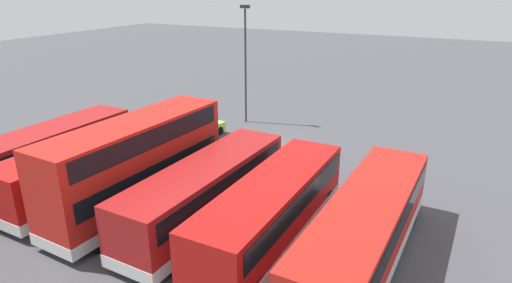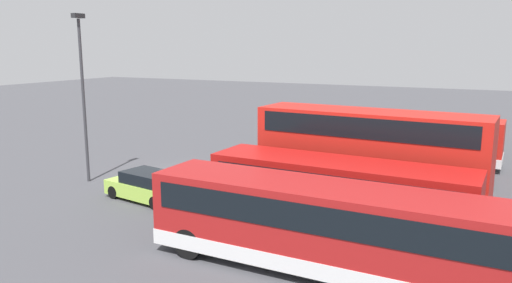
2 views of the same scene
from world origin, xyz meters
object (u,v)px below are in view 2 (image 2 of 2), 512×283
bus_single_deck_third (379,158)px  car_hatchback_silver (147,186)px  bus_single_deck_near_end (405,136)px  bus_single_deck_fifth (338,194)px  bus_single_deck_sixth (323,225)px  lamp_post_tall (83,87)px  bus_single_deck_second (396,147)px  bus_double_decker_fourth (369,157)px

bus_single_deck_third → car_hatchback_silver: bus_single_deck_third is taller
bus_single_deck_near_end → bus_single_deck_fifth: 14.44m
bus_single_deck_near_end → bus_single_deck_fifth: size_ratio=1.11×
bus_single_deck_near_end → bus_single_deck_sixth: same height
bus_single_deck_fifth → bus_single_deck_sixth: (3.57, 0.60, 0.00)m
bus_single_deck_third → lamp_post_tall: 16.15m
bus_single_deck_third → bus_single_deck_second: bearing=176.9°
bus_single_deck_third → bus_single_deck_sixth: size_ratio=0.87×
bus_single_deck_near_end → car_hatchback_silver: 17.26m
bus_double_decker_fourth → car_hatchback_silver: (3.34, -9.90, -1.75)m
bus_single_deck_fifth → lamp_post_tall: size_ratio=1.16×
car_hatchback_silver → bus_double_decker_fourth: bearing=108.6°
bus_single_deck_third → lamp_post_tall: bearing=-68.5°
bus_single_deck_near_end → lamp_post_tall: 19.97m
lamp_post_tall → car_hatchback_silver: bearing=76.1°
car_hatchback_silver → bus_single_deck_near_end: bearing=146.3°
bus_single_deck_second → car_hatchback_silver: bearing=-43.0°
bus_single_deck_second → car_hatchback_silver: size_ratio=2.39×
bus_single_deck_second → car_hatchback_silver: 14.31m
bus_single_deck_near_end → bus_double_decker_fourth: bus_double_decker_fourth is taller
bus_single_deck_third → bus_single_deck_fifth: 7.12m
bus_single_deck_sixth → car_hatchback_silver: 10.86m
bus_single_deck_sixth → car_hatchback_silver: bus_single_deck_sixth is taller
bus_single_deck_second → bus_single_deck_fifth: (10.54, -0.17, -0.00)m
bus_single_deck_near_end → bus_single_deck_third: (7.33, 0.00, -0.00)m
bus_single_deck_third → bus_double_decker_fourth: size_ratio=1.02×
bus_single_deck_near_end → bus_single_deck_second: size_ratio=1.12×
bus_single_deck_second → car_hatchback_silver: bus_single_deck_second is taller
bus_single_deck_near_end → bus_single_deck_sixth: size_ratio=0.97×
bus_double_decker_fourth → bus_single_deck_sixth: 7.06m
car_hatchback_silver → lamp_post_tall: (-1.26, -5.10, 4.51)m
bus_double_decker_fourth → bus_single_deck_fifth: (3.43, -0.33, -0.83)m
bus_single_deck_fifth → bus_single_deck_near_end: bearing=-179.9°
bus_single_deck_sixth → car_hatchback_silver: (-3.67, -10.18, -0.92)m
bus_single_deck_fifth → lamp_post_tall: bearing=-95.3°
bus_single_deck_second → lamp_post_tall: size_ratio=1.16×
car_hatchback_silver → bus_single_deck_third: bearing=126.3°
bus_double_decker_fourth → bus_single_deck_sixth: bus_double_decker_fourth is taller
bus_single_deck_third → bus_double_decker_fourth: 3.79m
car_hatchback_silver → bus_single_deck_second: bearing=137.0°
bus_double_decker_fourth → lamp_post_tall: 15.40m
bus_double_decker_fourth → car_hatchback_silver: bearing=-71.4°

